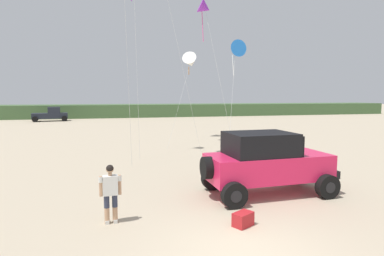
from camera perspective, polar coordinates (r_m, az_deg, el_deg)
ground_plane at (r=7.75m, az=9.70°, el=-21.55°), size 220.00×220.00×0.00m
dune_ridge at (r=54.78m, az=-7.48°, el=3.21°), size 90.00×6.60×2.08m
jeep at (r=11.65m, az=13.36°, el=-5.95°), size 4.89×2.52×2.26m
person_watching at (r=9.16m, az=-14.61°, el=-10.95°), size 0.62×0.33×1.67m
cooler_box at (r=9.05m, az=9.26°, el=-16.05°), size 0.66×0.59×0.38m
distant_pickup at (r=48.30m, az=-24.27°, el=2.26°), size 4.85×3.06×1.98m
kite_black_sled at (r=26.75m, az=-0.26°, el=11.92°), size 3.70×6.30×7.26m
kite_red_delta at (r=22.52m, az=2.35°, el=20.95°), size 1.73×3.29×10.01m
kite_purple_stunt at (r=21.55m, az=7.89°, el=13.91°), size 2.59×4.72×7.16m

